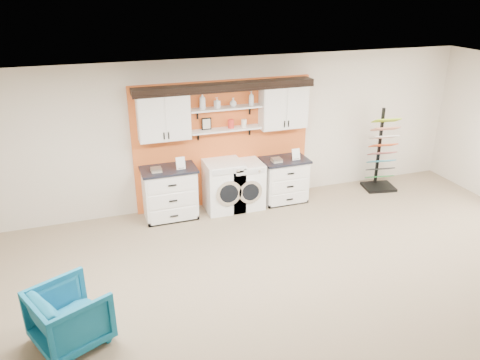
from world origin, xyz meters
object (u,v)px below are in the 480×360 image
object	(u,v)px
base_cabinet_left	(170,193)
washer	(223,186)
base_cabinet_right	(284,180)
armchair	(70,316)
sample_rack	(381,164)
dryer	(245,184)

from	to	relation	value
base_cabinet_left	washer	bearing A→B (deg)	-0.19
base_cabinet_right	washer	xyz separation A→B (m)	(-1.24, -0.00, 0.05)
washer	armchair	distance (m)	3.98
base_cabinet_right	armchair	distance (m)	4.93
base_cabinet_left	sample_rack	world-z (taller)	sample_rack
dryer	armchair	xyz separation A→B (m)	(-3.19, -2.86, -0.08)
base_cabinet_right	base_cabinet_left	bearing A→B (deg)	-180.00
base_cabinet_right	washer	distance (m)	1.24
dryer	base_cabinet_left	bearing A→B (deg)	179.87
washer	sample_rack	distance (m)	3.39
washer	dryer	world-z (taller)	washer
sample_rack	washer	bearing A→B (deg)	-171.33
washer	sample_rack	xyz separation A→B (m)	(3.39, -0.10, 0.05)
washer	armchair	bearing A→B (deg)	-134.16
armchair	sample_rack	bearing A→B (deg)	-91.07
base_cabinet_left	dryer	distance (m)	1.44
base_cabinet_left	dryer	bearing A→B (deg)	-0.13
base_cabinet_right	dryer	distance (m)	0.82
dryer	washer	bearing A→B (deg)	-180.00
base_cabinet_right	washer	bearing A→B (deg)	-179.84
sample_rack	base_cabinet_right	bearing A→B (deg)	-172.36
base_cabinet_right	armchair	world-z (taller)	base_cabinet_right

